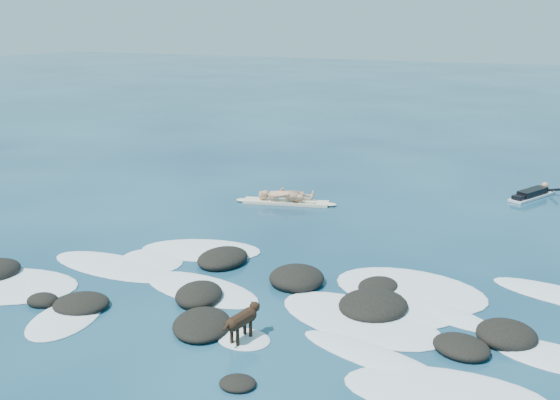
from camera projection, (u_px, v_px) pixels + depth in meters
The scene contains 6 objects.
ground at pixel (266, 287), 14.73m from camera, with size 160.00×160.00×0.00m, color #0A2642.
reef_rocks at pixel (234, 302), 13.72m from camera, with size 13.13×7.43×0.55m.
breaking_foam at pixel (287, 304), 13.83m from camera, with size 15.94×8.27×0.12m.
standing_surfer_rig at pixel (286, 181), 21.11m from camera, with size 3.46×1.34×1.99m.
paddling_surfer_rig at pixel (533, 194), 22.01m from camera, with size 1.63×2.40×0.43m.
dog at pixel (243, 319), 12.15m from camera, with size 0.42×1.14×0.73m.
Camera 1 is at (6.06, -12.12, 6.13)m, focal length 40.00 mm.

